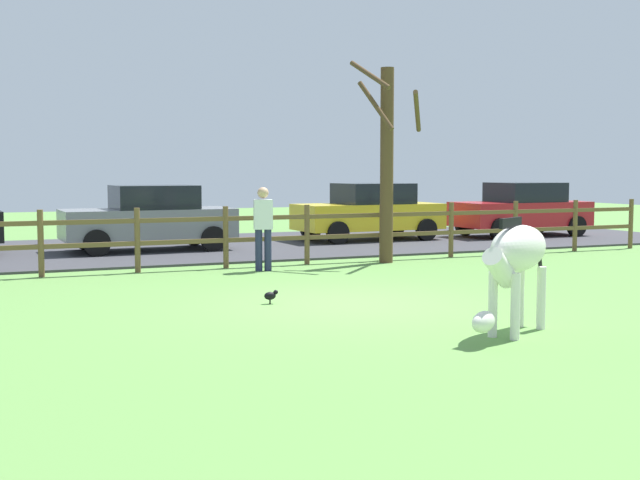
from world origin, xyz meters
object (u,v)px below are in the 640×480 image
zebra (516,258)px  crow_on_grass (271,295)px  parked_car_yellow (369,211)px  parked_car_grey (150,217)px  bare_tree (387,159)px  visitor_near_fence (263,225)px  parked_car_red (522,209)px

zebra → crow_on_grass: size_ratio=8.05×
parked_car_yellow → parked_car_grey: bearing=-174.6°
bare_tree → zebra: size_ratio=2.46×
bare_tree → parked_car_yellow: bare_tree is taller
parked_car_yellow → visitor_near_fence: size_ratio=2.47×
crow_on_grass → parked_car_red: 13.68m
crow_on_grass → visitor_near_fence: (1.22, 3.79, 0.78)m
crow_on_grass → parked_car_grey: parked_car_grey is taller
parked_car_grey → parked_car_red: (10.89, 0.06, 0.00)m
zebra → parked_car_yellow: bearing=71.1°
bare_tree → parked_car_yellow: size_ratio=1.05×
parked_car_yellow → parked_car_grey: same height
bare_tree → parked_car_yellow: (1.99, 4.75, -1.36)m
crow_on_grass → parked_car_grey: size_ratio=0.05×
parked_car_yellow → parked_car_red: size_ratio=1.01×
zebra → visitor_near_fence: 7.10m
zebra → parked_car_yellow: parked_car_yellow is taller
parked_car_grey → parked_car_red: 10.89m
bare_tree → parked_car_red: size_ratio=1.06×
bare_tree → visitor_near_fence: bearing=-173.5°
bare_tree → parked_car_grey: 6.07m
crow_on_grass → parked_car_red: bearing=37.7°
crow_on_grass → bare_tree: bearing=45.1°
parked_car_grey → bare_tree: bearing=-44.9°
visitor_near_fence → parked_car_grey: bearing=106.1°
crow_on_grass → parked_car_red: parked_car_red is taller
bare_tree → crow_on_grass: bare_tree is taller
bare_tree → visitor_near_fence: (-2.89, -0.33, -1.30)m
zebra → parked_car_grey: parked_car_grey is taller
parked_car_grey → parked_car_yellow: bearing=5.4°
parked_car_grey → visitor_near_fence: (1.30, -4.50, 0.06)m
zebra → visitor_near_fence: (-0.72, 7.06, -0.02)m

